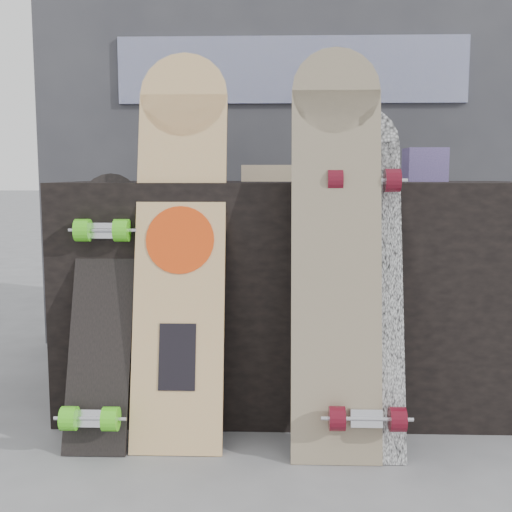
{
  "coord_description": "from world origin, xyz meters",
  "views": [
    {
      "loc": [
        -0.06,
        -1.78,
        0.83
      ],
      "look_at": [
        -0.13,
        0.2,
        0.57
      ],
      "focal_mm": 45.0,
      "sensor_mm": 36.0,
      "label": 1
    }
  ],
  "objects_px": {
    "longboard_geisha": "(181,235)",
    "longboard_celtic": "(336,239)",
    "skateboard_dark": "(101,306)",
    "vendor_table": "(294,293)",
    "longboard_cascadia": "(363,272)"
  },
  "relations": [
    {
      "from": "longboard_geisha",
      "to": "longboard_cascadia",
      "type": "xyz_separation_m",
      "value": [
        0.55,
        -0.07,
        -0.11
      ]
    },
    {
      "from": "longboard_geisha",
      "to": "longboard_celtic",
      "type": "relative_size",
      "value": 1.01
    },
    {
      "from": "longboard_celtic",
      "to": "skateboard_dark",
      "type": "distance_m",
      "value": 0.75
    },
    {
      "from": "longboard_celtic",
      "to": "vendor_table",
      "type": "bearing_deg",
      "value": 105.16
    },
    {
      "from": "longboard_geisha",
      "to": "longboard_cascadia",
      "type": "distance_m",
      "value": 0.57
    },
    {
      "from": "longboard_cascadia",
      "to": "skateboard_dark",
      "type": "bearing_deg",
      "value": 178.28
    },
    {
      "from": "vendor_table",
      "to": "longboard_celtic",
      "type": "height_order",
      "value": "longboard_celtic"
    },
    {
      "from": "skateboard_dark",
      "to": "longboard_celtic",
      "type": "bearing_deg",
      "value": -3.65
    },
    {
      "from": "longboard_cascadia",
      "to": "skateboard_dark",
      "type": "distance_m",
      "value": 0.8
    },
    {
      "from": "vendor_table",
      "to": "longboard_cascadia",
      "type": "relative_size",
      "value": 1.54
    },
    {
      "from": "vendor_table",
      "to": "longboard_cascadia",
      "type": "height_order",
      "value": "longboard_cascadia"
    },
    {
      "from": "vendor_table",
      "to": "longboard_cascadia",
      "type": "distance_m",
      "value": 0.45
    },
    {
      "from": "longboard_celtic",
      "to": "skateboard_dark",
      "type": "height_order",
      "value": "longboard_celtic"
    },
    {
      "from": "vendor_table",
      "to": "longboard_celtic",
      "type": "xyz_separation_m",
      "value": [
        0.11,
        -0.41,
        0.24
      ]
    },
    {
      "from": "longboard_geisha",
      "to": "longboard_cascadia",
      "type": "height_order",
      "value": "longboard_geisha"
    }
  ]
}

